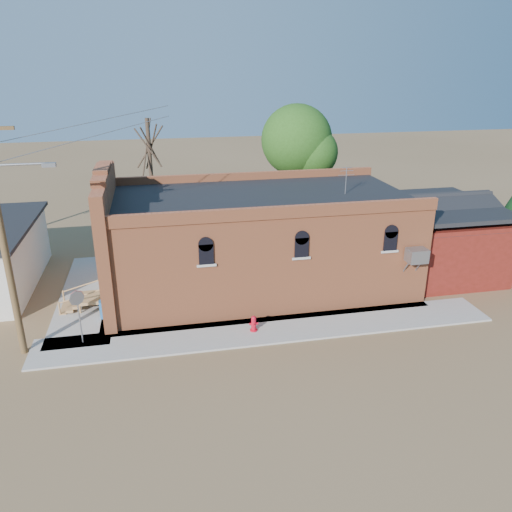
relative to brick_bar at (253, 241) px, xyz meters
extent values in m
plane|color=brown|center=(-1.64, -5.49, -2.34)|extent=(120.00, 120.00, 0.00)
cube|color=#9E9991|center=(-0.14, -4.59, -2.30)|extent=(19.00, 2.20, 0.08)
cube|color=#9E9991|center=(-7.94, 0.51, -2.30)|extent=(2.60, 10.00, 0.08)
cube|color=#C9683D|center=(0.36, 0.01, -0.09)|extent=(14.00, 7.00, 4.50)
cube|color=black|center=(0.36, 0.01, 2.21)|extent=(13.80, 6.80, 0.12)
cube|color=#C9683D|center=(-6.64, 0.01, 0.56)|extent=(0.50, 7.40, 5.80)
cube|color=navy|center=(-6.94, -1.19, 1.66)|extent=(0.08, 1.10, 1.56)
cube|color=gray|center=(6.46, -3.94, 0.26)|extent=(0.85, 0.65, 0.60)
cube|color=#58170F|center=(9.86, 0.01, -0.74)|extent=(5.00, 6.00, 3.20)
cylinder|color=#4F3D1F|center=(-9.84, -4.29, 2.16)|extent=(0.26, 0.26, 9.00)
cylinder|color=gray|center=(-8.94, -4.29, 4.86)|extent=(1.80, 0.08, 0.08)
cube|color=gray|center=(-7.94, -4.29, 4.81)|extent=(0.45, 0.22, 0.14)
cylinder|color=#4A372A|center=(-4.64, 7.51, 1.41)|extent=(0.24, 0.24, 7.50)
cylinder|color=#4A372A|center=(4.36, 8.01, 0.81)|extent=(0.28, 0.28, 6.30)
sphere|color=#254D16|center=(4.36, 8.01, 3.61)|extent=(4.40, 4.40, 4.40)
cylinder|color=red|center=(-0.90, -4.57, -2.23)|extent=(0.32, 0.32, 0.06)
cylinder|color=red|center=(-0.90, -4.57, -1.95)|extent=(0.22, 0.22, 0.51)
sphere|color=red|center=(-0.90, -4.57, -1.68)|extent=(0.20, 0.20, 0.20)
cylinder|color=red|center=(-0.90, -4.70, -1.94)|extent=(0.10, 0.12, 0.09)
cylinder|color=red|center=(-1.03, -4.57, -1.94)|extent=(0.12, 0.10, 0.09)
cylinder|color=red|center=(-0.77, -4.57, -1.94)|extent=(0.12, 0.10, 0.09)
cylinder|color=gray|center=(-7.70, -4.10, -1.25)|extent=(0.06, 0.06, 2.02)
cylinder|color=gray|center=(-7.70, -4.12, -0.33)|extent=(0.54, 0.32, 0.61)
cylinder|color=red|center=(-7.70, -4.08, -0.33)|extent=(0.54, 0.32, 0.61)
cylinder|color=#1B518B|center=(-6.94, -2.12, -1.87)|extent=(0.66, 0.66, 0.78)
camera|label=1|loc=(-4.45, -22.30, 8.01)|focal=35.00mm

